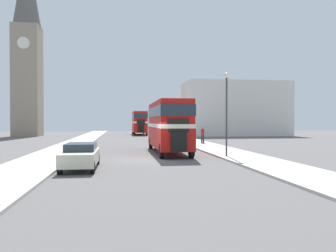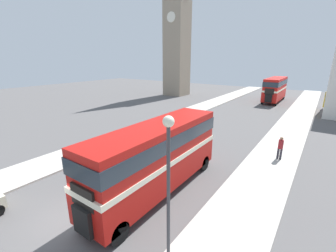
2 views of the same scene
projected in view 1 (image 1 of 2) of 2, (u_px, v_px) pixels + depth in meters
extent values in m
plane|color=#565454|center=(147.00, 160.00, 21.84)|extent=(120.00, 120.00, 0.00)
cube|color=#B7B2A8|center=(244.00, 157.00, 22.80)|extent=(3.50, 120.00, 0.12)
cube|color=#B7B2A8|center=(42.00, 160.00, 20.87)|extent=(3.50, 120.00, 0.12)
cube|color=#B2140F|center=(168.00, 137.00, 26.54)|extent=(2.37, 9.83, 1.58)
cube|color=beige|center=(168.00, 125.00, 26.52)|extent=(2.40, 9.88, 0.29)
cube|color=#B2140F|center=(168.00, 113.00, 26.51)|extent=(2.32, 9.63, 1.73)
cube|color=#232D38|center=(168.00, 112.00, 26.51)|extent=(2.40, 9.73, 0.78)
cube|color=black|center=(179.00, 142.00, 21.58)|extent=(1.07, 0.20, 1.27)
cube|color=black|center=(179.00, 125.00, 21.70)|extent=(1.42, 0.12, 0.92)
cylinder|color=black|center=(161.00, 151.00, 22.37)|extent=(0.28, 1.05, 1.05)
cylinder|color=black|center=(191.00, 151.00, 22.67)|extent=(0.28, 1.05, 1.05)
cylinder|color=black|center=(151.00, 143.00, 30.33)|extent=(0.28, 1.05, 1.05)
cylinder|color=black|center=(173.00, 143.00, 30.63)|extent=(0.28, 1.05, 1.05)
cube|color=red|center=(139.00, 128.00, 61.40)|extent=(2.42, 9.40, 1.67)
cube|color=beige|center=(139.00, 122.00, 61.39)|extent=(2.45, 9.45, 0.30)
cube|color=red|center=(139.00, 117.00, 61.37)|extent=(2.37, 9.21, 1.82)
cube|color=#232D38|center=(139.00, 116.00, 61.37)|extent=(2.45, 9.31, 0.82)
cube|color=black|center=(141.00, 129.00, 56.65)|extent=(1.09, 0.20, 1.34)
cube|color=black|center=(141.00, 122.00, 56.77)|extent=(1.45, 0.12, 0.97)
cylinder|color=black|center=(135.00, 133.00, 57.44)|extent=(0.28, 1.05, 1.05)
cylinder|color=black|center=(147.00, 133.00, 57.74)|extent=(0.28, 1.05, 1.05)
cylinder|color=black|center=(133.00, 131.00, 64.98)|extent=(0.28, 1.05, 1.05)
cylinder|color=black|center=(144.00, 131.00, 65.29)|extent=(0.28, 1.05, 1.05)
cube|color=beige|center=(81.00, 157.00, 17.62)|extent=(1.74, 4.44, 0.69)
cube|color=#232D38|center=(81.00, 147.00, 17.79)|extent=(1.53, 2.31, 0.40)
cylinder|color=black|center=(60.00, 168.00, 15.76)|extent=(0.20, 0.64, 0.64)
cylinder|color=black|center=(93.00, 167.00, 15.98)|extent=(0.20, 0.64, 0.64)
cylinder|color=black|center=(71.00, 159.00, 19.27)|extent=(0.20, 0.64, 0.64)
cylinder|color=black|center=(98.00, 159.00, 19.49)|extent=(0.20, 0.64, 0.64)
cylinder|color=#282833|center=(202.00, 139.00, 35.90)|extent=(0.16, 0.16, 0.87)
cylinder|color=#282833|center=(204.00, 139.00, 35.93)|extent=(0.16, 0.16, 0.87)
cylinder|color=maroon|center=(203.00, 132.00, 35.90)|extent=(0.36, 0.36, 0.69)
sphere|color=#9E7051|center=(203.00, 128.00, 35.90)|extent=(0.24, 0.24, 0.24)
cylinder|color=#38383D|center=(227.00, 117.00, 23.03)|extent=(0.12, 0.12, 5.50)
sphere|color=#EFEACC|center=(227.00, 75.00, 22.99)|extent=(0.36, 0.36, 0.36)
cube|color=gray|center=(27.00, 81.00, 55.23)|extent=(4.26, 4.26, 18.60)
cylinder|color=silver|center=(23.00, 43.00, 52.98)|extent=(1.92, 0.10, 1.92)
cube|color=silver|center=(235.00, 109.00, 58.24)|extent=(18.00, 8.32, 9.42)
cube|color=gold|center=(185.00, 124.00, 56.98)|extent=(0.12, 7.91, 1.13)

